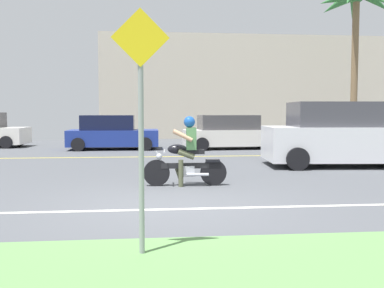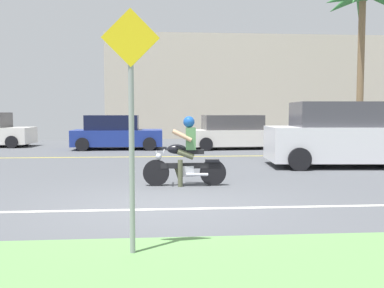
% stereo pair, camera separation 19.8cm
% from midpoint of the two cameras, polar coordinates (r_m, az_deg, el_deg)
% --- Properties ---
extents(ground, '(56.00, 30.00, 0.04)m').
position_cam_midpoint_polar(ground, '(10.69, -3.15, -4.64)').
color(ground, '#4C4F54').
extents(lane_line_near, '(50.40, 0.12, 0.01)m').
position_cam_midpoint_polar(lane_line_near, '(7.39, -2.44, -8.41)').
color(lane_line_near, silver).
rests_on(lane_line_near, ground).
extents(lane_line_far, '(50.40, 0.12, 0.01)m').
position_cam_midpoint_polar(lane_line_far, '(15.99, -3.66, -1.64)').
color(lane_line_far, yellow).
rests_on(lane_line_far, ground).
extents(motorcyclist, '(1.82, 0.60, 1.52)m').
position_cam_midpoint_polar(motorcyclist, '(9.62, -0.28, -1.62)').
color(motorcyclist, black).
rests_on(motorcyclist, ground).
extents(suv_nearby, '(5.07, 2.54, 1.91)m').
position_cam_midpoint_polar(suv_nearby, '(13.94, 20.23, 1.08)').
color(suv_nearby, silver).
rests_on(suv_nearby, ground).
extents(parked_car_1, '(3.85, 2.00, 1.48)m').
position_cam_midpoint_polar(parked_car_1, '(19.50, -9.49, 1.39)').
color(parked_car_1, navy).
rests_on(parked_car_1, ground).
extents(parked_car_2, '(4.46, 2.06, 1.48)m').
position_cam_midpoint_polar(parked_car_2, '(19.47, 6.04, 1.42)').
color(parked_car_2, white).
rests_on(parked_car_2, ground).
extents(palm_tree_0, '(4.38, 4.17, 8.57)m').
position_cam_midpoint_polar(palm_tree_0, '(25.79, 21.28, 16.47)').
color(palm_tree_0, brown).
rests_on(palm_tree_0, ground).
extents(street_sign, '(0.62, 0.06, 2.71)m').
position_cam_midpoint_polar(street_sign, '(4.79, -6.69, 4.52)').
color(street_sign, gray).
rests_on(street_sign, ground).
extents(building_far, '(21.51, 4.00, 6.36)m').
position_cam_midpoint_polar(building_far, '(29.65, 10.69, 7.10)').
color(building_far, beige).
rests_on(building_far, ground).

